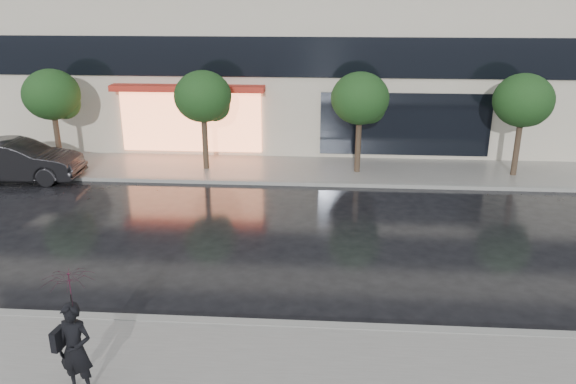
{
  "coord_description": "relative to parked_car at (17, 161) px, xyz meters",
  "views": [
    {
      "loc": [
        1.79,
        -11.21,
        6.68
      ],
      "look_at": [
        0.73,
        3.74,
        1.4
      ],
      "focal_mm": 35.0,
      "sensor_mm": 36.0,
      "label": 1
    }
  ],
  "objects": [
    {
      "name": "tree_mid_west",
      "position": [
        6.91,
        1.73,
        2.14
      ],
      "size": [
        2.2,
        2.2,
        3.99
      ],
      "color": "#33261C",
      "rests_on": "ground"
    },
    {
      "name": "parked_car",
      "position": [
        0.0,
        0.0,
        0.0
      ],
      "size": [
        4.84,
        1.94,
        1.56
      ],
      "primitive_type": "imported",
      "rotation": [
        0.0,
        0.0,
        1.63
      ],
      "color": "black",
      "rests_on": "ground"
    },
    {
      "name": "sidewalk_far",
      "position": [
        9.85,
        1.95,
        -0.72
      ],
      "size": [
        60.0,
        3.5,
        0.12
      ],
      "primitive_type": "cube",
      "color": "slate",
      "rests_on": "ground"
    },
    {
      "name": "tree_mid_east",
      "position": [
        12.91,
        1.73,
        2.14
      ],
      "size": [
        2.2,
        2.2,
        3.99
      ],
      "color": "#33261C",
      "rests_on": "ground"
    },
    {
      "name": "tree_far_east",
      "position": [
        18.91,
        1.73,
        2.14
      ],
      "size": [
        2.2,
        2.2,
        3.99
      ],
      "color": "#33261C",
      "rests_on": "ground"
    },
    {
      "name": "pedestrian_with_umbrella",
      "position": [
        7.48,
        -11.69,
        0.81
      ],
      "size": [
        0.97,
        0.99,
        2.34
      ],
      "rotation": [
        0.0,
        0.0,
        -0.14
      ],
      "color": "black",
      "rests_on": "sidewalk_near"
    },
    {
      "name": "curb_near",
      "position": [
        9.85,
        -9.3,
        -0.71
      ],
      "size": [
        60.0,
        0.25,
        0.14
      ],
      "primitive_type": "cube",
      "color": "gray",
      "rests_on": "ground"
    },
    {
      "name": "tree_far_west",
      "position": [
        0.91,
        1.73,
        2.14
      ],
      "size": [
        2.2,
        2.2,
        3.99
      ],
      "color": "#33261C",
      "rests_on": "ground"
    },
    {
      "name": "ground",
      "position": [
        9.85,
        -8.3,
        -0.78
      ],
      "size": [
        120.0,
        120.0,
        0.0
      ],
      "primitive_type": "plane",
      "color": "black",
      "rests_on": "ground"
    },
    {
      "name": "curb_far",
      "position": [
        9.85,
        0.2,
        -0.71
      ],
      "size": [
        60.0,
        0.25,
        0.14
      ],
      "primitive_type": "cube",
      "color": "gray",
      "rests_on": "ground"
    }
  ]
}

